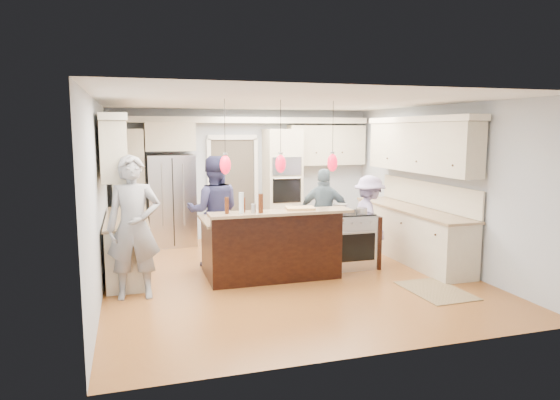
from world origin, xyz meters
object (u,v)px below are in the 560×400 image
(refrigerator, at_px, (172,200))
(person_far_left, at_px, (214,212))
(island_range, at_px, (350,240))
(person_bar_end, at_px, (134,227))
(kitchen_island, at_px, (270,245))

(refrigerator, xyz_separation_m, person_far_left, (0.55, -1.79, 0.03))
(island_range, relative_size, person_bar_end, 0.47)
(refrigerator, height_order, kitchen_island, refrigerator)
(person_bar_end, relative_size, person_far_left, 1.05)
(island_range, bearing_deg, person_bar_end, -170.20)
(refrigerator, bearing_deg, person_far_left, -73.03)
(refrigerator, bearing_deg, person_bar_end, -103.64)
(island_range, distance_m, person_far_left, 2.32)
(refrigerator, bearing_deg, island_range, -42.59)
(island_range, bearing_deg, kitchen_island, -176.88)
(refrigerator, height_order, person_bar_end, person_bar_end)
(kitchen_island, xyz_separation_m, island_range, (1.41, 0.08, -0.03))
(kitchen_island, relative_size, island_range, 2.28)
(island_range, distance_m, person_bar_end, 3.55)
(refrigerator, relative_size, person_far_left, 0.97)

